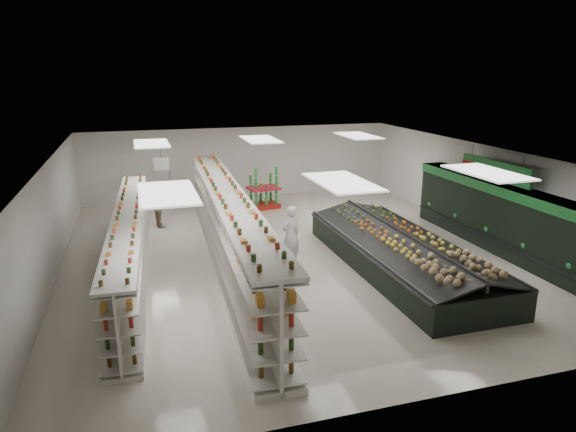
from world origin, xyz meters
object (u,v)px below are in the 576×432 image
object	(u,v)px
gondola_center	(228,233)
shopper_main	(291,235)
produce_island	(401,252)
shopper_background	(161,206)
gondola_left	(131,248)
soda_endcap	(264,190)

from	to	relation	value
gondola_center	shopper_main	xyz separation A→B (m)	(1.85, -0.26, -0.15)
produce_island	shopper_background	bearing A→B (deg)	134.99
gondola_left	produce_island	world-z (taller)	gondola_left
shopper_main	shopper_background	bearing A→B (deg)	-77.82
gondola_left	soda_endcap	bearing A→B (deg)	51.82
shopper_main	produce_island	bearing A→B (deg)	133.66
produce_island	shopper_main	distance (m)	3.29
gondola_center	shopper_background	xyz separation A→B (m)	(-1.67, 4.90, -0.29)
produce_island	gondola_center	bearing A→B (deg)	161.63
gondola_center	shopper_background	world-z (taller)	gondola_center
gondola_center	shopper_main	size ratio (longest dim) A/B	7.33
shopper_main	soda_endcap	bearing A→B (deg)	-119.16
soda_endcap	shopper_background	world-z (taller)	soda_endcap
soda_endcap	shopper_main	xyz separation A→B (m)	(-0.82, -6.60, 0.11)
shopper_main	shopper_background	xyz separation A→B (m)	(-3.52, 5.16, -0.14)
gondola_left	produce_island	bearing A→B (deg)	-9.54
shopper_main	gondola_left	bearing A→B (deg)	-25.74
soda_endcap	gondola_left	bearing A→B (deg)	-130.77
shopper_main	shopper_background	size ratio (longest dim) A/B	1.19
shopper_background	gondola_left	bearing A→B (deg)	160.29
gondola_center	produce_island	distance (m)	5.11
gondola_center	produce_island	size ratio (longest dim) A/B	1.69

